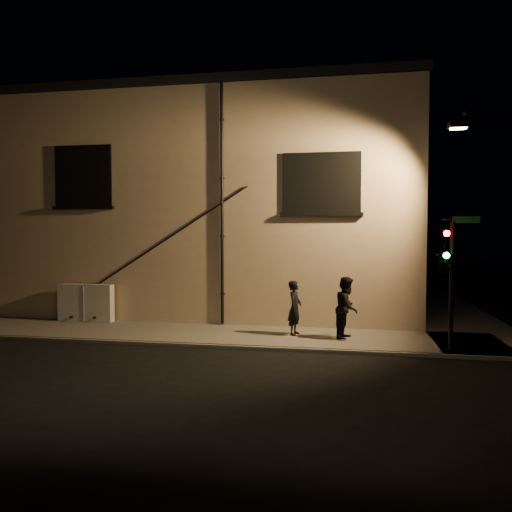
% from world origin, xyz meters
% --- Properties ---
extents(ground, '(90.00, 90.00, 0.00)m').
position_xyz_m(ground, '(0.00, 0.00, 0.00)').
color(ground, black).
extents(sidewalk, '(21.00, 16.00, 0.12)m').
position_xyz_m(sidewalk, '(1.22, 4.39, 0.06)').
color(sidewalk, '#645F5A').
rests_on(sidewalk, ground).
extents(building, '(16.20, 12.23, 8.80)m').
position_xyz_m(building, '(-3.00, 8.99, 4.40)').
color(building, '#C3A88C').
rests_on(building, ground).
extents(utility_cabinet, '(2.05, 0.35, 1.35)m').
position_xyz_m(utility_cabinet, '(-6.83, 2.70, 0.79)').
color(utility_cabinet, silver).
rests_on(utility_cabinet, sidewalk).
extents(pedestrian_a, '(0.52, 0.69, 1.70)m').
position_xyz_m(pedestrian_a, '(0.86, 1.68, 0.97)').
color(pedestrian_a, black).
rests_on(pedestrian_a, sidewalk).
extents(pedestrian_b, '(0.92, 1.06, 1.87)m').
position_xyz_m(pedestrian_b, '(2.47, 1.45, 1.06)').
color(pedestrian_b, black).
rests_on(pedestrian_b, sidewalk).
extents(traffic_signal, '(1.38, 2.16, 3.65)m').
position_xyz_m(traffic_signal, '(5.05, 0.26, 2.58)').
color(traffic_signal, black).
rests_on(traffic_signal, sidewalk).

